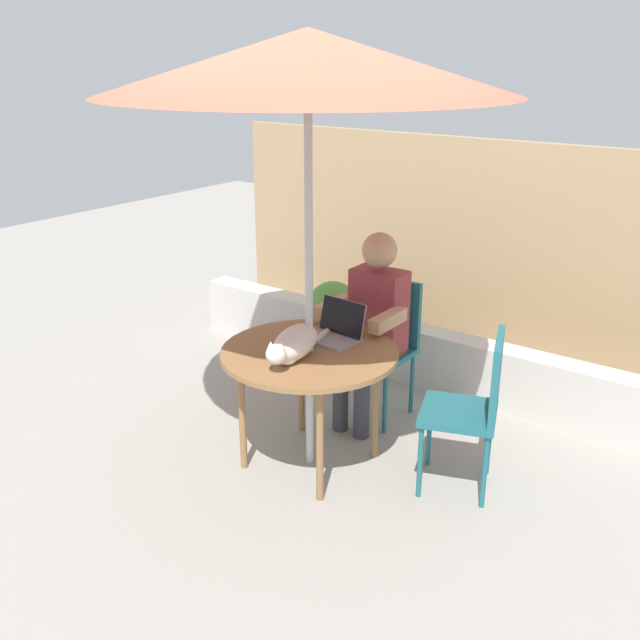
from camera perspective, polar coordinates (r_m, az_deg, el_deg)
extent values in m
plane|color=gray|center=(4.35, -0.79, -11.11)|extent=(14.00, 14.00, 0.00)
cube|color=tan|center=(5.78, 12.36, 5.57)|extent=(4.53, 0.08, 1.67)
cube|color=beige|center=(5.28, 8.11, -2.81)|extent=(4.08, 0.20, 0.42)
cylinder|color=olive|center=(4.03, -0.84, -2.60)|extent=(1.00, 1.00, 0.03)
cylinder|color=olive|center=(4.25, 4.41, -6.72)|extent=(0.04, 0.04, 0.69)
cylinder|color=olive|center=(4.53, -1.50, -4.85)|extent=(0.04, 0.04, 0.69)
cylinder|color=olive|center=(4.16, -6.17, -7.45)|extent=(0.04, 0.04, 0.69)
cylinder|color=olive|center=(3.85, -0.01, -9.77)|extent=(0.04, 0.04, 0.69)
cylinder|color=#B7B7BC|center=(3.89, -0.87, 2.93)|extent=(0.04, 0.04, 2.22)
cone|color=#BF4C38|center=(3.71, -0.97, 19.74)|extent=(2.10, 2.10, 0.31)
sphere|color=#B7B7BC|center=(3.71, -0.97, 19.96)|extent=(0.06, 0.06, 0.06)
cube|color=#1E606B|center=(4.68, 4.56, -2.61)|extent=(0.40, 0.40, 0.04)
cube|color=#1E606B|center=(4.74, 5.79, 0.73)|extent=(0.40, 0.04, 0.44)
cylinder|color=#1E606B|center=(4.84, 7.27, -4.97)|extent=(0.03, 0.03, 0.43)
cylinder|color=#1E606B|center=(4.99, 3.86, -4.00)|extent=(0.03, 0.03, 0.43)
cylinder|color=#1E606B|center=(4.73, 1.63, -5.39)|extent=(0.03, 0.03, 0.43)
cylinder|color=#1E606B|center=(4.57, 5.15, -6.47)|extent=(0.03, 0.03, 0.43)
cube|color=#1E606B|center=(3.99, 10.88, -7.23)|extent=(0.51, 0.51, 0.04)
cube|color=#1E606B|center=(3.88, 13.76, -4.40)|extent=(0.17, 0.39, 0.44)
cylinder|color=#1E606B|center=(3.95, 12.87, -11.61)|extent=(0.03, 0.03, 0.43)
cylinder|color=#1E606B|center=(4.25, 13.23, -9.23)|extent=(0.03, 0.03, 0.43)
cylinder|color=#1E606B|center=(4.27, 8.63, -8.72)|extent=(0.03, 0.03, 0.43)
cylinder|color=#1E606B|center=(3.98, 7.91, -11.05)|extent=(0.03, 0.03, 0.43)
cube|color=maroon|center=(4.58, 4.66, 0.71)|extent=(0.34, 0.20, 0.54)
sphere|color=tan|center=(4.45, 4.74, 5.52)|extent=(0.22, 0.22, 0.22)
cube|color=#383842|center=(4.58, 2.74, -2.19)|extent=(0.12, 0.30, 0.12)
cylinder|color=#383842|center=(4.58, 1.63, -6.05)|extent=(0.10, 0.10, 0.47)
cube|color=#383842|center=(4.50, 4.43, -2.66)|extent=(0.12, 0.30, 0.12)
cylinder|color=#383842|center=(4.51, 3.31, -6.58)|extent=(0.10, 0.10, 0.47)
cube|color=tan|center=(4.49, 1.02, 1.06)|extent=(0.08, 0.32, 0.08)
cube|color=tan|center=(4.29, 5.39, -0.01)|extent=(0.08, 0.32, 0.08)
cube|color=gray|center=(4.15, 0.85, -1.53)|extent=(0.32, 0.24, 0.02)
cube|color=black|center=(4.19, 1.77, 0.24)|extent=(0.30, 0.08, 0.20)
cube|color=gray|center=(4.20, 1.84, 0.28)|extent=(0.30, 0.08, 0.20)
ellipsoid|color=silver|center=(3.91, -1.97, -1.78)|extent=(0.27, 0.43, 0.17)
sphere|color=silver|center=(3.71, -3.49, -2.72)|extent=(0.11, 0.11, 0.11)
ellipsoid|color=white|center=(3.83, -2.67, -2.88)|extent=(0.14, 0.14, 0.09)
cylinder|color=silver|center=(4.16, 0.08, -1.27)|extent=(0.07, 0.18, 0.04)
cone|color=silver|center=(3.71, -3.92, -1.93)|extent=(0.04, 0.04, 0.03)
cone|color=silver|center=(3.68, -3.09, -2.08)|extent=(0.04, 0.04, 0.03)
cylinder|color=#33383D|center=(5.52, 1.00, -2.17)|extent=(0.30, 0.30, 0.31)
ellipsoid|color=#4C8C38|center=(5.40, 1.02, 1.00)|extent=(0.39, 0.39, 0.40)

